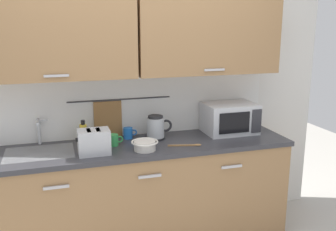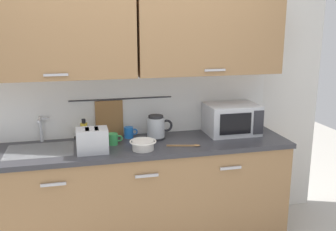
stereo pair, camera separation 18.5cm
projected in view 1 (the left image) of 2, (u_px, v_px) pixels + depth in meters
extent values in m
cube|color=#997047|center=(141.00, 196.00, 3.27)|extent=(2.50, 0.60, 0.86)
cube|color=#B7B7BC|center=(56.00, 187.00, 2.71)|extent=(0.18, 0.02, 0.02)
cube|color=#B7B7BC|center=(150.00, 176.00, 2.90)|extent=(0.18, 0.02, 0.02)
cube|color=#B7B7BC|center=(232.00, 167.00, 3.10)|extent=(0.18, 0.02, 0.02)
cube|color=#333338|center=(140.00, 146.00, 3.16)|extent=(2.53, 0.63, 0.04)
cube|color=#9EA0A5|center=(40.00, 158.00, 2.96)|extent=(0.52, 0.38, 0.09)
cube|color=silver|center=(131.00, 96.00, 3.38)|extent=(3.70, 0.06, 2.50)
cube|color=silver|center=(132.00, 105.00, 3.36)|extent=(2.50, 0.01, 0.55)
cube|color=#997047|center=(53.00, 33.00, 2.89)|extent=(1.24, 0.33, 0.70)
cube|color=#B7B7BC|center=(56.00, 76.00, 2.80)|extent=(0.18, 0.01, 0.02)
cube|color=#997047|center=(207.00, 32.00, 3.24)|extent=(1.24, 0.33, 0.70)
cube|color=#B7B7BC|center=(214.00, 70.00, 3.15)|extent=(0.18, 0.01, 0.02)
cylinder|color=#333338|center=(120.00, 100.00, 3.31)|extent=(0.90, 0.01, 0.01)
cube|color=olive|center=(108.00, 121.00, 3.31)|extent=(0.24, 0.02, 0.34)
cylinder|color=#B2B5BA|center=(39.00, 131.00, 3.14)|extent=(0.03, 0.03, 0.22)
cylinder|color=#B2B5BA|center=(38.00, 122.00, 3.04)|extent=(0.02, 0.16, 0.02)
cube|color=#B2B5BA|center=(43.00, 120.00, 3.13)|extent=(0.07, 0.02, 0.01)
cube|color=silver|center=(229.00, 118.00, 3.47)|extent=(0.46, 0.34, 0.27)
cube|color=black|center=(235.00, 123.00, 3.30)|extent=(0.29, 0.01, 0.18)
cube|color=#2D2D33|center=(257.00, 121.00, 3.36)|extent=(0.09, 0.01, 0.21)
cylinder|color=black|center=(156.00, 138.00, 3.29)|extent=(0.16, 0.16, 0.02)
cylinder|color=#B2B7BC|center=(156.00, 127.00, 3.27)|extent=(0.15, 0.15, 0.17)
cylinder|color=#262628|center=(155.00, 117.00, 3.25)|extent=(0.13, 0.13, 0.02)
torus|color=black|center=(166.00, 126.00, 3.30)|extent=(0.11, 0.02, 0.11)
cylinder|color=yellow|center=(83.00, 134.00, 3.17)|extent=(0.06, 0.06, 0.16)
cylinder|color=black|center=(83.00, 122.00, 3.14)|extent=(0.03, 0.03, 0.04)
cylinder|color=green|center=(113.00, 140.00, 3.11)|extent=(0.08, 0.08, 0.09)
torus|color=green|center=(120.00, 139.00, 3.12)|extent=(0.06, 0.01, 0.06)
cylinder|color=silver|center=(145.00, 146.00, 3.00)|extent=(0.17, 0.17, 0.07)
torus|color=silver|center=(145.00, 142.00, 2.99)|extent=(0.21, 0.21, 0.01)
cube|color=#B7BABF|center=(94.00, 142.00, 2.90)|extent=(0.24, 0.17, 0.19)
cube|color=black|center=(89.00, 131.00, 2.87)|extent=(0.03, 0.12, 0.01)
cube|color=black|center=(98.00, 130.00, 2.89)|extent=(0.03, 0.12, 0.01)
cube|color=black|center=(77.00, 140.00, 2.86)|extent=(0.02, 0.02, 0.02)
cylinder|color=blue|center=(128.00, 133.00, 3.30)|extent=(0.08, 0.08, 0.09)
torus|color=blue|center=(134.00, 132.00, 3.32)|extent=(0.06, 0.01, 0.06)
cube|color=#9E7042|center=(181.00, 145.00, 3.11)|extent=(0.22, 0.07, 0.01)
ellipsoid|color=#9E7042|center=(198.00, 145.00, 3.11)|extent=(0.07, 0.05, 0.01)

